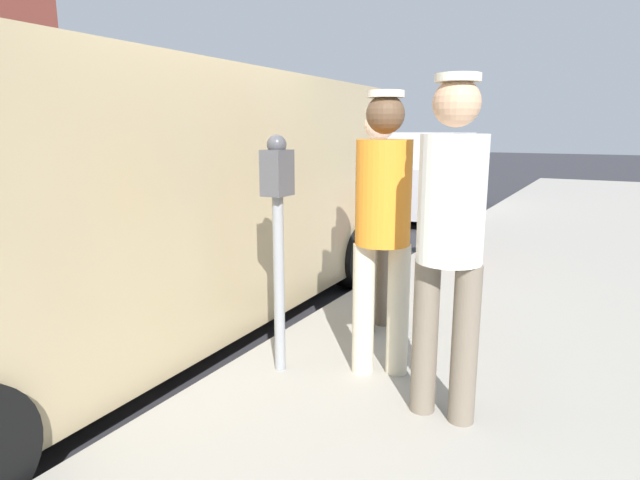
{
  "coord_description": "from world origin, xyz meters",
  "views": [
    {
      "loc": [
        3.16,
        -2.7,
        1.7
      ],
      "look_at": [
        1.65,
        0.0,
        1.05
      ],
      "focal_mm": 29.61,
      "sensor_mm": 36.0,
      "label": 1
    }
  ],
  "objects_px": {
    "pedestrian_in_white": "(450,228)",
    "pedestrian_in_gray": "(377,206)",
    "parking_meter_near": "(278,215)",
    "fire_hydrant": "(450,224)",
    "pedestrian_in_orange": "(383,217)",
    "parked_sedan_ahead": "(423,176)",
    "parked_van": "(142,199)"
  },
  "relations": [
    {
      "from": "pedestrian_in_orange",
      "to": "parked_van",
      "type": "distance_m",
      "value": 2.09
    },
    {
      "from": "parked_van",
      "to": "pedestrian_in_gray",
      "type": "bearing_deg",
      "value": 22.25
    },
    {
      "from": "pedestrian_in_gray",
      "to": "fire_hydrant",
      "type": "xyz_separation_m",
      "value": [
        -0.15,
        2.61,
        -0.56
      ]
    },
    {
      "from": "pedestrian_in_gray",
      "to": "fire_hydrant",
      "type": "height_order",
      "value": "pedestrian_in_gray"
    },
    {
      "from": "pedestrian_in_gray",
      "to": "pedestrian_in_white",
      "type": "bearing_deg",
      "value": -50.81
    },
    {
      "from": "pedestrian_in_gray",
      "to": "parked_van",
      "type": "xyz_separation_m",
      "value": [
        -1.75,
        -0.71,
        0.02
      ]
    },
    {
      "from": "pedestrian_in_gray",
      "to": "fire_hydrant",
      "type": "relative_size",
      "value": 1.99
    },
    {
      "from": "fire_hydrant",
      "to": "parked_sedan_ahead",
      "type": "bearing_deg",
      "value": 112.29
    },
    {
      "from": "parking_meter_near",
      "to": "fire_hydrant",
      "type": "xyz_separation_m",
      "value": [
        0.1,
        3.61,
        -0.61
      ]
    },
    {
      "from": "parking_meter_near",
      "to": "pedestrian_in_gray",
      "type": "distance_m",
      "value": 1.02
    },
    {
      "from": "pedestrian_in_gray",
      "to": "pedestrian_in_white",
      "type": "xyz_separation_m",
      "value": [
        0.85,
        -1.04,
        0.07
      ]
    },
    {
      "from": "pedestrian_in_orange",
      "to": "parked_sedan_ahead",
      "type": "xyz_separation_m",
      "value": [
        -2.31,
        7.76,
        -0.43
      ]
    },
    {
      "from": "parking_meter_near",
      "to": "parked_sedan_ahead",
      "type": "relative_size",
      "value": 0.34
    },
    {
      "from": "pedestrian_in_white",
      "to": "pedestrian_in_gray",
      "type": "bearing_deg",
      "value": 129.19
    },
    {
      "from": "parking_meter_near",
      "to": "pedestrian_in_orange",
      "type": "distance_m",
      "value": 0.65
    },
    {
      "from": "pedestrian_in_white",
      "to": "fire_hydrant",
      "type": "xyz_separation_m",
      "value": [
        -1.0,
        3.66,
        -0.63
      ]
    },
    {
      "from": "pedestrian_in_orange",
      "to": "fire_hydrant",
      "type": "bearing_deg",
      "value": 98.34
    },
    {
      "from": "parking_meter_near",
      "to": "pedestrian_in_white",
      "type": "relative_size",
      "value": 0.84
    },
    {
      "from": "pedestrian_in_orange",
      "to": "pedestrian_in_white",
      "type": "bearing_deg",
      "value": -32.85
    },
    {
      "from": "pedestrian_in_white",
      "to": "fire_hydrant",
      "type": "relative_size",
      "value": 2.11
    },
    {
      "from": "pedestrian_in_orange",
      "to": "fire_hydrant",
      "type": "distance_m",
      "value": 3.42
    },
    {
      "from": "parking_meter_near",
      "to": "pedestrian_in_orange",
      "type": "xyz_separation_m",
      "value": [
        0.59,
        0.28,
        -0.01
      ]
    },
    {
      "from": "parked_sedan_ahead",
      "to": "parking_meter_near",
      "type": "bearing_deg",
      "value": -77.94
    },
    {
      "from": "pedestrian_in_orange",
      "to": "fire_hydrant",
      "type": "height_order",
      "value": "pedestrian_in_orange"
    },
    {
      "from": "parked_van",
      "to": "parked_sedan_ahead",
      "type": "relative_size",
      "value": 1.18
    },
    {
      "from": "parked_van",
      "to": "fire_hydrant",
      "type": "relative_size",
      "value": 6.1
    },
    {
      "from": "pedestrian_in_gray",
      "to": "pedestrian_in_orange",
      "type": "bearing_deg",
      "value": -64.44
    },
    {
      "from": "pedestrian_in_gray",
      "to": "pedestrian_in_white",
      "type": "distance_m",
      "value": 1.35
    },
    {
      "from": "pedestrian_in_gray",
      "to": "parking_meter_near",
      "type": "bearing_deg",
      "value": -103.94
    },
    {
      "from": "pedestrian_in_orange",
      "to": "pedestrian_in_gray",
      "type": "bearing_deg",
      "value": 115.56
    },
    {
      "from": "pedestrian_in_gray",
      "to": "parked_van",
      "type": "bearing_deg",
      "value": -157.75
    },
    {
      "from": "parked_sedan_ahead",
      "to": "pedestrian_in_white",
      "type": "bearing_deg",
      "value": -70.82
    }
  ]
}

